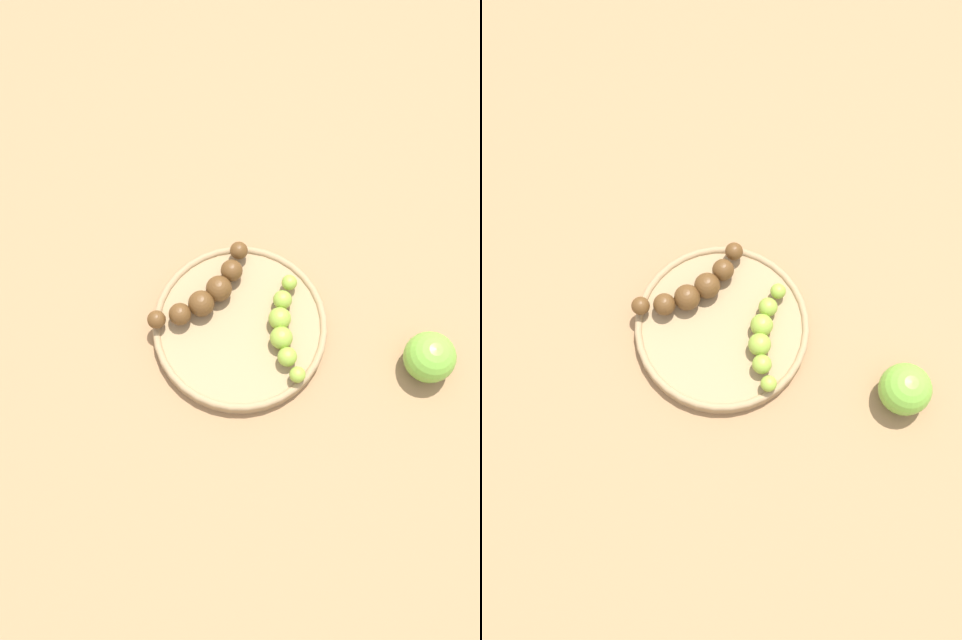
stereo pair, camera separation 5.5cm
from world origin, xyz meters
TOP-DOWN VIEW (x-y plane):
  - ground_plane at (0.00, 0.00)m, footprint 2.40×2.40m
  - fruit_bowl at (0.00, 0.00)m, footprint 0.24×0.24m
  - banana_overripe at (0.02, 0.05)m, footprint 0.16×0.10m
  - banana_green at (0.01, -0.06)m, footprint 0.14×0.07m
  - apple_green at (0.03, -0.25)m, footprint 0.07×0.07m

SIDE VIEW (x-z plane):
  - ground_plane at x=0.00m, z-range 0.00..0.00m
  - fruit_bowl at x=0.00m, z-range 0.00..0.02m
  - apple_green at x=0.03m, z-range 0.00..0.07m
  - banana_green at x=0.01m, z-range 0.02..0.05m
  - banana_overripe at x=0.02m, z-range 0.02..0.06m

